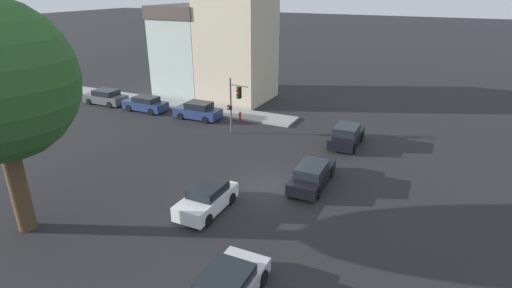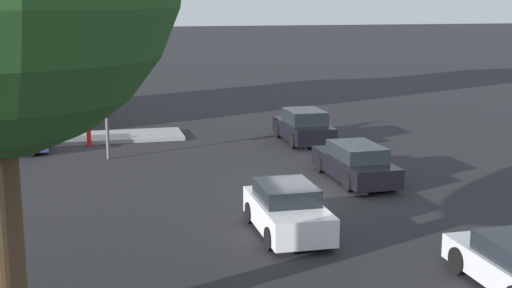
# 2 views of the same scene
# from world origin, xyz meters

# --- Properties ---
(ground_plane) EXTENTS (300.00, 300.00, 0.00)m
(ground_plane) POSITION_xyz_m (0.00, 0.00, 0.00)
(ground_plane) COLOR black
(traffic_signal) EXTENTS (0.48, 1.83, 4.56)m
(traffic_signal) POSITION_xyz_m (6.89, 6.30, 2.92)
(traffic_signal) COLOR #515456
(traffic_signal) RESTS_ON ground_plane
(crossing_car_0) EXTENTS (4.72, 1.95, 1.41)m
(crossing_car_0) POSITION_xyz_m (1.12, -2.12, 0.67)
(crossing_car_0) COLOR black
(crossing_car_0) RESTS_ON ground_plane
(crossing_car_1) EXTENTS (4.25, 1.99, 1.56)m
(crossing_car_1) POSITION_xyz_m (8.48, -2.42, 0.73)
(crossing_car_1) COLOR black
(crossing_car_1) RESTS_ON ground_plane
(crossing_car_3) EXTENTS (3.94, 1.88, 1.45)m
(crossing_car_3) POSITION_xyz_m (-4.15, 2.03, 0.69)
(crossing_car_3) COLOR silver
(crossing_car_3) RESTS_ON ground_plane
(fire_hydrant) EXTENTS (0.22, 0.22, 0.92)m
(fire_hydrant) POSITION_xyz_m (9.95, 7.46, 0.49)
(fire_hydrant) COLOR red
(fire_hydrant) RESTS_ON ground_plane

